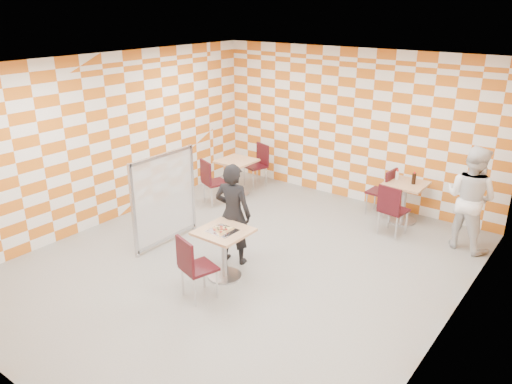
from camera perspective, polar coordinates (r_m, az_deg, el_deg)
room_shell at (r=7.61m, az=0.95°, el=3.36°), size 7.00×7.00×7.00m
main_table at (r=7.24m, az=-3.70°, el=-6.13°), size 0.70×0.70×0.75m
second_table at (r=9.43m, az=16.61°, el=-0.37°), size 0.70×0.70×0.75m
empty_table at (r=10.34m, az=-2.22°, el=2.39°), size 0.70×0.70×0.75m
chair_main_front at (r=6.74m, az=-7.26°, el=-8.12°), size 0.53×0.53×0.92m
chair_second_front at (r=8.76m, az=15.23°, el=-1.62°), size 0.47×0.48×0.92m
chair_second_side at (r=9.58m, az=14.51°, el=0.40°), size 0.46×0.45×0.92m
chair_empty_near at (r=9.81m, az=-5.18°, el=1.50°), size 0.55×0.55×0.92m
chair_empty_far at (r=10.85m, az=0.31°, el=3.51°), size 0.53×0.54×0.92m
partition at (r=8.27m, az=-10.41°, el=-0.73°), size 0.08×1.38×1.55m
man_dark at (r=7.54m, az=-2.64°, el=-2.52°), size 0.65×0.50×1.59m
man_white at (r=8.66m, az=23.30°, el=-0.65°), size 0.97×0.84×1.73m
pizza_on_foil at (r=7.11m, az=-3.83°, el=-4.32°), size 0.40×0.40×0.04m
sport_bottle at (r=9.45m, az=15.83°, el=1.88°), size 0.06×0.06×0.20m
soda_bottle at (r=9.30m, az=17.60°, el=1.47°), size 0.07×0.07×0.23m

